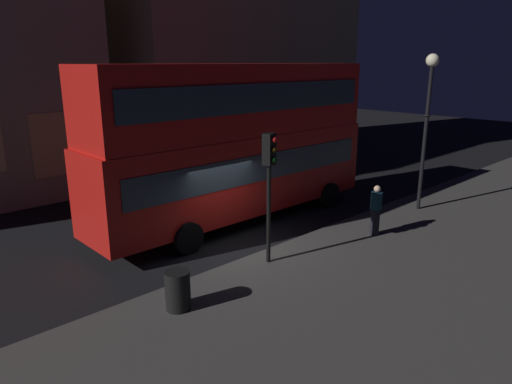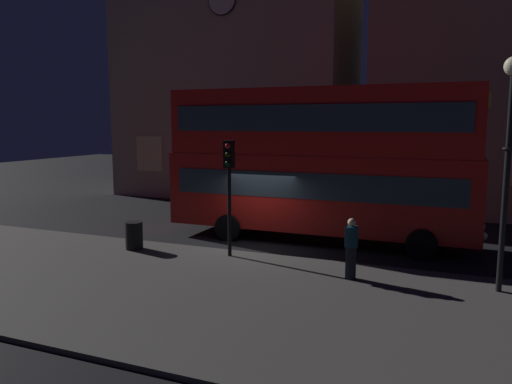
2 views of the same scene
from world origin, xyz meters
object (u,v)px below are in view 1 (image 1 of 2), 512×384
object	(u,v)px
double_decker_bus	(237,137)
street_lamp	(428,102)
litter_bin	(178,290)
pedestrian	(376,210)
traffic_light_near_kerb	(270,171)

from	to	relation	value
double_decker_bus	street_lamp	distance (m)	7.10
double_decker_bus	litter_bin	world-z (taller)	double_decker_bus
street_lamp	pedestrian	world-z (taller)	street_lamp
traffic_light_near_kerb	street_lamp	distance (m)	7.83
pedestrian	litter_bin	world-z (taller)	pedestrian
double_decker_bus	traffic_light_near_kerb	xyz separation A→B (m)	(-1.90, -3.52, -0.30)
traffic_light_near_kerb	street_lamp	size ratio (longest dim) A/B	0.64
traffic_light_near_kerb	street_lamp	bearing A→B (deg)	-15.71
double_decker_bus	litter_bin	distance (m)	7.01
double_decker_bus	pedestrian	distance (m)	5.29
double_decker_bus	litter_bin	size ratio (longest dim) A/B	12.13
traffic_light_near_kerb	pedestrian	xyz separation A→B (m)	(4.03, -0.85, -1.79)
litter_bin	traffic_light_near_kerb	bearing A→B (deg)	7.07
street_lamp	pedestrian	distance (m)	4.87
double_decker_bus	street_lamp	world-z (taller)	street_lamp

